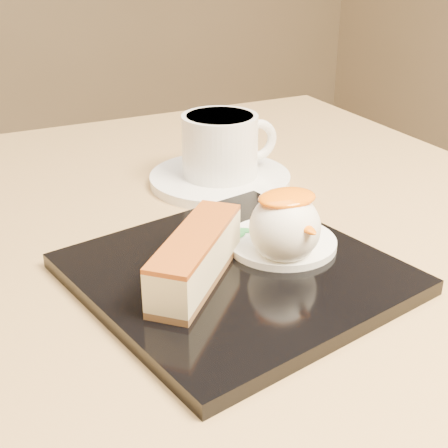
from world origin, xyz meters
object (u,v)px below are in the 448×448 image
table (176,388)px  cheesecake (196,257)px  dessert_plate (235,274)px  ice_cream_scoop (285,228)px  coffee_cup (222,144)px  saucer (220,179)px

table → cheesecake: size_ratio=7.43×
cheesecake → dessert_plate: bearing=-37.9°
ice_cream_scoop → coffee_cup: size_ratio=0.52×
dessert_plate → ice_cream_scoop: size_ratio=3.96×
cheesecake → coffee_cup: coffee_cup is taller
cheesecake → saucer: bearing=13.6°
coffee_cup → saucer: bearing=-180.0°
ice_cream_scoop → saucer: ice_cream_scoop is taller
ice_cream_scoop → cheesecake: bearing=180.0°
ice_cream_scoop → saucer: (0.04, 0.19, -0.03)m
dessert_plate → coffee_cup: (0.08, 0.19, 0.04)m
table → saucer: bearing=47.7°
table → ice_cream_scoop: bearing=-51.6°
table → dessert_plate: size_ratio=3.64×
ice_cream_scoop → coffee_cup: coffee_cup is taller
cheesecake → ice_cream_scoop: 0.08m
cheesecake → saucer: (0.11, 0.19, -0.03)m
saucer → coffee_cup: 0.04m
table → dessert_plate: (0.02, -0.08, 0.16)m
dessert_plate → saucer: dessert_plate is taller
table → saucer: size_ratio=5.33×
dessert_plate → cheesecake: size_ratio=2.04×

